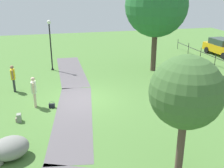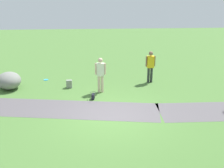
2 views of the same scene
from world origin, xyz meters
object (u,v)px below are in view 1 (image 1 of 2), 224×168
object	(u,v)px
woman_with_handbag	(34,90)
lawn_boulder	(11,148)
handbag_on_grass	(52,105)
large_shade_tree	(156,6)
parked_coupe_black	(222,47)
young_tree_near_path	(186,93)
man_near_boulder	(13,77)
lamp_post	(50,40)
spare_backpack_on_lawn	(19,118)

from	to	relation	value
woman_with_handbag	lawn_boulder	bearing A→B (deg)	-9.74
lawn_boulder	handbag_on_grass	size ratio (longest dim) A/B	5.03
large_shade_tree	parked_coupe_black	distance (m)	9.64
young_tree_near_path	handbag_on_grass	xyz separation A→B (m)	(-6.46, -4.16, -2.87)
man_near_boulder	lamp_post	bearing A→B (deg)	149.18
parked_coupe_black	man_near_boulder	bearing A→B (deg)	-74.30
lawn_boulder	parked_coupe_black	world-z (taller)	parked_coupe_black
lawn_boulder	spare_backpack_on_lawn	bearing A→B (deg)	179.12
parked_coupe_black	lawn_boulder	bearing A→B (deg)	-55.21
lamp_post	parked_coupe_black	world-z (taller)	lamp_post
man_near_boulder	large_shade_tree	bearing A→B (deg)	101.97
lamp_post	man_near_boulder	xyz separation A→B (m)	(4.11, -2.45, -1.38)
lamp_post	lawn_boulder	world-z (taller)	lamp_post
young_tree_near_path	lawn_boulder	bearing A→B (deg)	-111.44
large_shade_tree	spare_backpack_on_lawn	distance (m)	12.37
large_shade_tree	handbag_on_grass	xyz separation A→B (m)	(5.15, -7.91, -4.74)
large_shade_tree	man_near_boulder	world-z (taller)	large_shade_tree
lawn_boulder	lamp_post	bearing A→B (deg)	170.34
lamp_post	lawn_boulder	xyz separation A→B (m)	(11.30, -1.92, -1.94)
large_shade_tree	woman_with_handbag	world-z (taller)	large_shade_tree
large_shade_tree	lawn_boulder	bearing A→B (deg)	-45.68
lamp_post	handbag_on_grass	distance (m)	7.46
young_tree_near_path	woman_with_handbag	distance (m)	8.71
spare_backpack_on_lawn	parked_coupe_black	world-z (taller)	parked_coupe_black
large_shade_tree	woman_with_handbag	xyz separation A→B (m)	(4.79, -8.78, -3.90)
large_shade_tree	man_near_boulder	bearing A→B (deg)	-78.03
woman_with_handbag	parked_coupe_black	xyz separation A→B (m)	(-7.79, 16.97, -0.18)
young_tree_near_path	man_near_boulder	size ratio (longest dim) A/B	2.51
lamp_post	man_near_boulder	bearing A→B (deg)	-30.82
man_near_boulder	young_tree_near_path	bearing A→B (deg)	33.76
lamp_post	parked_coupe_black	size ratio (longest dim) A/B	0.94
handbag_on_grass	spare_backpack_on_lawn	xyz separation A→B (m)	(1.21, -1.60, 0.05)
lawn_boulder	man_near_boulder	distance (m)	7.24
lamp_post	woman_with_handbag	size ratio (longest dim) A/B	2.26
large_shade_tree	lawn_boulder	size ratio (longest dim) A/B	4.28
man_near_boulder	handbag_on_grass	world-z (taller)	man_near_boulder
spare_backpack_on_lawn	parked_coupe_black	bearing A→B (deg)	117.87
lamp_post	spare_backpack_on_lawn	distance (m)	8.81
lamp_post	woman_with_handbag	bearing A→B (deg)	-9.60
young_tree_near_path	parked_coupe_black	xyz separation A→B (m)	(-14.61, 11.95, -2.21)
large_shade_tree	handbag_on_grass	distance (m)	10.57
young_tree_near_path	spare_backpack_on_lawn	bearing A→B (deg)	-132.34
lamp_post	man_near_boulder	size ratio (longest dim) A/B	2.29
handbag_on_grass	large_shade_tree	bearing A→B (deg)	123.07
lamp_post	lawn_boulder	bearing A→B (deg)	-9.66
woman_with_handbag	handbag_on_grass	world-z (taller)	woman_with_handbag
young_tree_near_path	woman_with_handbag	size ratio (longest dim) A/B	2.48
lamp_post	spare_backpack_on_lawn	bearing A→B (deg)	-12.70
handbag_on_grass	spare_backpack_on_lawn	distance (m)	2.00
woman_with_handbag	man_near_boulder	xyz separation A→B (m)	(-2.65, -1.31, -0.01)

